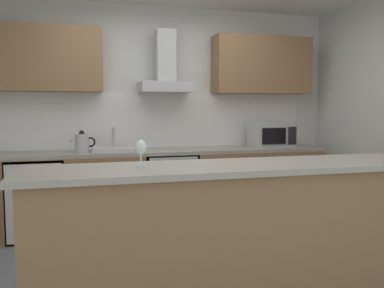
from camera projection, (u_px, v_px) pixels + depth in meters
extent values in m
cube|color=slate|center=(198.00, 275.00, 3.37)|extent=(5.40, 4.52, 0.02)
cube|color=silver|center=(157.00, 114.00, 5.00)|extent=(5.40, 0.12, 2.60)
cube|color=white|center=(158.00, 120.00, 4.94)|extent=(3.74, 0.02, 0.66)
cube|color=olive|center=(164.00, 190.00, 4.71)|extent=(3.87, 0.60, 0.86)
cube|color=#9E998E|center=(164.00, 151.00, 4.67)|extent=(3.87, 0.60, 0.04)
cube|color=olive|center=(251.00, 237.00, 2.84)|extent=(2.99, 0.52, 0.96)
cube|color=#9E998E|center=(252.00, 166.00, 2.79)|extent=(3.09, 0.64, 0.04)
cube|color=olive|center=(44.00, 59.00, 4.38)|extent=(1.24, 0.32, 0.70)
cube|color=olive|center=(262.00, 66.00, 5.06)|extent=(1.24, 0.32, 0.70)
cube|color=slate|center=(168.00, 187.00, 4.70)|extent=(0.60, 0.56, 0.80)
cube|color=black|center=(174.00, 198.00, 4.43)|extent=(0.50, 0.02, 0.48)
cube|color=#B7BABC|center=(174.00, 161.00, 4.39)|extent=(0.54, 0.02, 0.09)
cylinder|color=#B7BABC|center=(175.00, 177.00, 4.38)|extent=(0.49, 0.02, 0.02)
cube|color=white|center=(38.00, 197.00, 4.33)|extent=(0.58, 0.56, 0.85)
cube|color=silver|center=(35.00, 203.00, 4.05)|extent=(0.55, 0.02, 0.80)
cylinder|color=#B7BABC|center=(58.00, 198.00, 4.09)|extent=(0.02, 0.02, 0.38)
cube|color=#B7BABC|center=(271.00, 135.00, 4.96)|extent=(0.50, 0.36, 0.30)
cube|color=black|center=(274.00, 136.00, 4.76)|extent=(0.30, 0.02, 0.19)
cube|color=black|center=(292.00, 136.00, 4.83)|extent=(0.10, 0.01, 0.21)
cube|color=silver|center=(115.00, 149.00, 4.50)|extent=(0.50, 0.40, 0.04)
cylinder|color=#B7BABC|center=(113.00, 139.00, 4.61)|extent=(0.03, 0.03, 0.26)
cylinder|color=#B7BABC|center=(114.00, 129.00, 4.53)|extent=(0.03, 0.16, 0.03)
cylinder|color=#B7BABC|center=(82.00, 143.00, 4.36)|extent=(0.15, 0.15, 0.20)
sphere|color=black|center=(82.00, 133.00, 4.35)|extent=(0.06, 0.06, 0.06)
cone|color=#B7BABC|center=(72.00, 140.00, 4.33)|extent=(0.09, 0.04, 0.07)
torus|color=black|center=(90.00, 142.00, 4.39)|extent=(0.11, 0.02, 0.11)
cube|color=#B7BABC|center=(166.00, 87.00, 4.70)|extent=(0.62, 0.45, 0.12)
cube|color=#B7BABC|center=(165.00, 56.00, 4.71)|extent=(0.22, 0.22, 0.60)
cylinder|color=silver|center=(141.00, 167.00, 2.61)|extent=(0.07, 0.07, 0.01)
cylinder|color=silver|center=(141.00, 160.00, 2.60)|extent=(0.01, 0.01, 0.09)
ellipsoid|color=silver|center=(141.00, 147.00, 2.60)|extent=(0.08, 0.08, 0.10)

